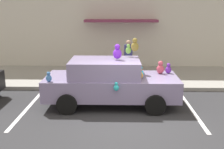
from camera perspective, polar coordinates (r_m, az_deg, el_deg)
name	(u,v)px	position (r m, az deg, el deg)	size (l,w,h in m)	color
ground_plane	(131,122)	(8.23, 3.85, -9.55)	(60.00, 60.00, 0.00)	#2D2D30
sidewalk	(126,77)	(12.95, 2.88, -0.45)	(24.00, 4.00, 0.15)	gray
storefront_building	(126,7)	(14.70, 2.79, 13.52)	(24.00, 1.25, 6.40)	beige
parking_stripe_front	(192,110)	(9.46, 15.93, -6.89)	(0.12, 3.60, 0.01)	silver
parking_stripe_rear	(27,108)	(9.61, -16.87, -6.62)	(0.12, 3.60, 0.01)	silver
plush_covered_car	(110,82)	(9.34, -0.34, -1.45)	(4.38, 2.04, 2.20)	gray
teddy_bear_on_sidewalk	(98,77)	(11.37, -2.92, -0.59)	(0.33, 0.27, 0.62)	pink
pedestrian_near_shopfront	(128,60)	(12.53, 3.33, 2.94)	(0.37, 0.37, 1.65)	navy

